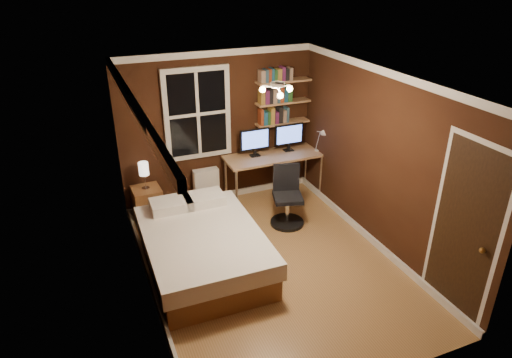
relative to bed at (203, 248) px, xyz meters
name	(u,v)px	position (x,y,z in m)	size (l,w,h in m)	color
floor	(271,264)	(0.85, -0.30, -0.29)	(4.20, 4.20, 0.00)	olive
wall_back	(219,129)	(0.85, 1.80, 0.96)	(3.20, 0.04, 2.50)	black
wall_left	(141,205)	(-0.75, -0.30, 0.96)	(0.04, 4.20, 2.50)	black
wall_right	(380,161)	(2.45, -0.30, 0.96)	(0.04, 4.20, 2.50)	black
ceiling	(274,80)	(0.85, -0.30, 2.21)	(3.20, 4.20, 0.02)	white
window	(197,114)	(0.50, 1.77, 1.26)	(1.06, 0.06, 1.46)	silver
door	(464,233)	(2.44, -1.85, 0.73)	(0.03, 0.82, 2.05)	black
door_knob	(482,251)	(2.40, -2.15, 0.71)	(0.06, 0.06, 0.06)	#B3873E
ceiling_fixture	(278,91)	(0.85, -0.40, 2.11)	(0.44, 0.44, 0.18)	beige
bookshelf_lower	(283,123)	(1.93, 1.68, 0.96)	(0.92, 0.22, 0.03)	#A97C52
books_row_lower	(283,115)	(1.93, 1.68, 1.09)	(0.48, 0.16, 0.23)	maroon
bookshelf_middle	(283,102)	(1.93, 1.68, 1.31)	(0.92, 0.22, 0.03)	#A97C52
books_row_middle	(283,94)	(1.93, 1.68, 1.44)	(0.48, 0.16, 0.23)	navy
bookshelf_upper	(284,81)	(1.93, 1.68, 1.66)	(0.92, 0.22, 0.03)	#A97C52
books_row_upper	(284,73)	(1.93, 1.68, 1.79)	(0.54, 0.16, 0.23)	#255223
bed	(203,248)	(0.00, 0.00, 0.00)	(1.48, 2.03, 0.69)	brown
nightstand	(148,204)	(-0.44, 1.55, -0.03)	(0.42, 0.42, 0.53)	brown
bedside_lamp	(144,176)	(-0.44, 1.55, 0.45)	(0.15, 0.15, 0.43)	white
radiator	(206,186)	(0.56, 1.69, 0.02)	(0.41, 0.15, 0.62)	silver
desk	(274,158)	(1.68, 1.47, 0.43)	(1.65, 0.62, 0.78)	#A97C52
monitor_left	(255,143)	(1.37, 1.55, 0.73)	(0.51, 0.12, 0.47)	black
monitor_right	(289,137)	(1.99, 1.55, 0.73)	(0.51, 0.12, 0.47)	black
desk_lamp	(321,140)	(2.45, 1.29, 0.71)	(0.14, 0.32, 0.44)	silver
office_chair	(287,203)	(1.52, 0.61, 0.06)	(0.52, 0.52, 0.94)	black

